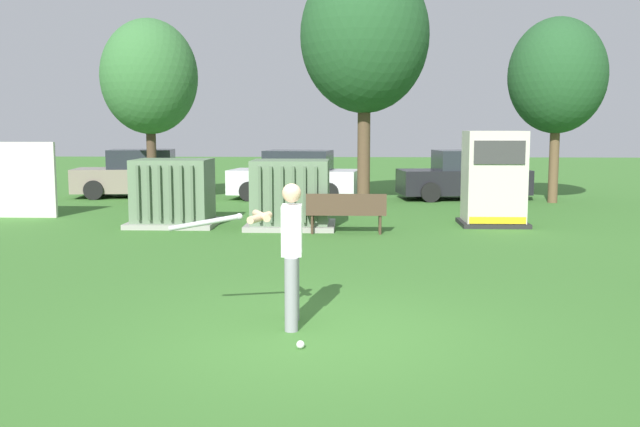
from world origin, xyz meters
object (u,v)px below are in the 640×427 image
at_px(sports_ball, 300,345).
at_px(park_bench, 346,210).
at_px(transformer_west, 173,193).
at_px(parked_car_right_of_center, 464,176).
at_px(generator_enclosure, 494,179).
at_px(batter, 287,247).
at_px(transformer_mid_west, 291,195).
at_px(parked_car_leftmost, 139,175).
at_px(parked_car_left_of_center, 295,177).

bearing_deg(sports_ball, park_bench, 87.00).
height_order(transformer_west, parked_car_right_of_center, same).
xyz_separation_m(generator_enclosure, sports_ball, (-4.02, -10.01, -1.09)).
bearing_deg(sports_ball, batter, 103.65).
height_order(transformer_mid_west, park_bench, transformer_mid_west).
xyz_separation_m(transformer_west, parked_car_leftmost, (-2.93, 7.02, -0.04)).
bearing_deg(transformer_mid_west, generator_enclosure, 7.87).
distance_m(parked_car_leftmost, parked_car_left_of_center, 5.44).
relative_size(transformer_mid_west, batter, 1.21).
distance_m(transformer_west, parked_car_right_of_center, 10.50).
xyz_separation_m(park_bench, parked_car_left_of_center, (-1.73, 7.58, 0.22)).
xyz_separation_m(parked_car_leftmost, parked_car_left_of_center, (5.41, -0.61, 0.00)).
height_order(batter, parked_car_left_of_center, batter).
distance_m(batter, sports_ball, 1.32).
bearing_deg(transformer_west, generator_enclosure, 2.95).
height_order(generator_enclosure, parked_car_leftmost, generator_enclosure).
height_order(parked_car_leftmost, parked_car_right_of_center, same).
height_order(transformer_mid_west, parked_car_leftmost, same).
bearing_deg(transformer_mid_west, parked_car_leftmost, 128.56).
bearing_deg(generator_enclosure, parked_car_left_of_center, 131.46).
height_order(park_bench, parked_car_right_of_center, parked_car_right_of_center).
xyz_separation_m(park_bench, parked_car_leftmost, (-7.14, 8.19, 0.22)).
bearing_deg(parked_car_leftmost, sports_ball, -68.06).
relative_size(transformer_west, sports_ball, 23.33).
xyz_separation_m(transformer_mid_west, sports_ball, (0.88, -9.34, -0.74)).
xyz_separation_m(batter, parked_car_right_of_center, (4.52, 15.42, -0.22)).
bearing_deg(generator_enclosure, batter, -114.98).
distance_m(transformer_mid_west, parked_car_leftmost, 9.33).
xyz_separation_m(generator_enclosure, parked_car_right_of_center, (0.28, 6.32, -0.38)).
xyz_separation_m(park_bench, parked_car_right_of_center, (3.85, 7.89, 0.22)).
bearing_deg(parked_car_leftmost, parked_car_left_of_center, -6.41).
height_order(sports_ball, parked_car_leftmost, parked_car_leftmost).
distance_m(sports_ball, parked_car_leftmost, 17.94).
xyz_separation_m(generator_enclosure, parked_car_left_of_center, (-5.31, 6.01, -0.38)).
distance_m(transformer_mid_west, generator_enclosure, 4.96).
relative_size(transformer_mid_west, parked_car_leftmost, 0.48).
relative_size(park_bench, parked_car_right_of_center, 0.41).
bearing_deg(parked_car_left_of_center, batter, -85.95).
bearing_deg(park_bench, batter, -95.04).
relative_size(transformer_west, transformer_mid_west, 1.00).
distance_m(parked_car_leftmost, parked_car_right_of_center, 11.00).
relative_size(generator_enclosure, sports_ball, 25.56).
distance_m(batter, parked_car_left_of_center, 15.15).
height_order(batter, sports_ball, batter).
bearing_deg(park_bench, transformer_mid_west, 146.01).
height_order(sports_ball, parked_car_right_of_center, parked_car_right_of_center).
bearing_deg(sports_ball, parked_car_right_of_center, 75.26).
distance_m(park_bench, parked_car_left_of_center, 7.78).
bearing_deg(generator_enclosure, park_bench, -156.28).
xyz_separation_m(generator_enclosure, batter, (-4.24, -9.10, -0.16)).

